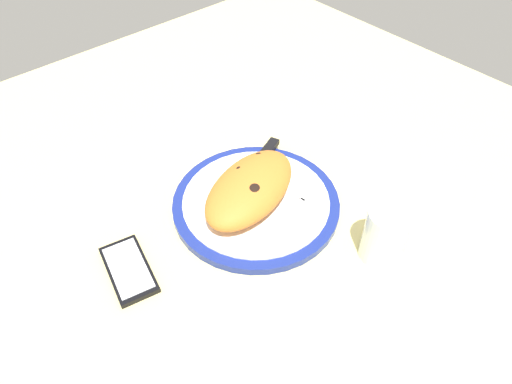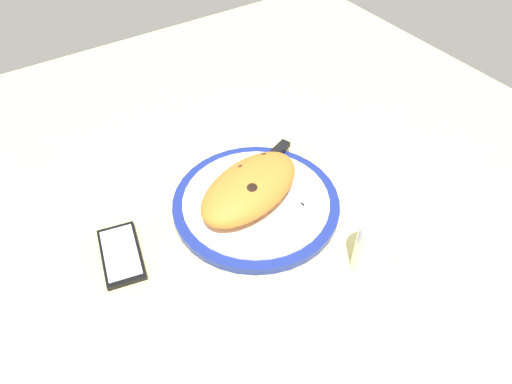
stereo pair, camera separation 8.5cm
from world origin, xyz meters
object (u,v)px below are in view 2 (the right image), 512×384
at_px(calzone, 250,188).
at_px(water_glass, 376,251).
at_px(smartphone, 121,254).
at_px(fork, 290,213).
at_px(knife, 266,163).
at_px(plate, 256,203).

distance_m(calzone, water_glass, 0.25).
xyz_separation_m(smartphone, water_glass, (0.34, -0.25, 0.04)).
distance_m(calzone, smartphone, 0.25).
distance_m(fork, knife, 0.14).
distance_m(fork, smartphone, 0.30).
height_order(plate, calzone, calzone).
bearing_deg(water_glass, fork, 107.99).
bearing_deg(smartphone, calzone, -5.68).
distance_m(fork, water_glass, 0.17).
bearing_deg(knife, plate, -134.75).
height_order(calzone, knife, calzone).
distance_m(plate, calzone, 0.04).
relative_size(fork, smartphone, 1.23).
relative_size(plate, calzone, 1.27).
bearing_deg(fork, plate, 117.55).
bearing_deg(fork, knife, 74.84).
height_order(fork, water_glass, water_glass).
bearing_deg(knife, water_glass, -86.87).
relative_size(knife, water_glass, 2.06).
height_order(plate, water_glass, water_glass).
xyz_separation_m(fork, smartphone, (-0.29, 0.09, -0.01)).
relative_size(plate, smartphone, 2.26).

